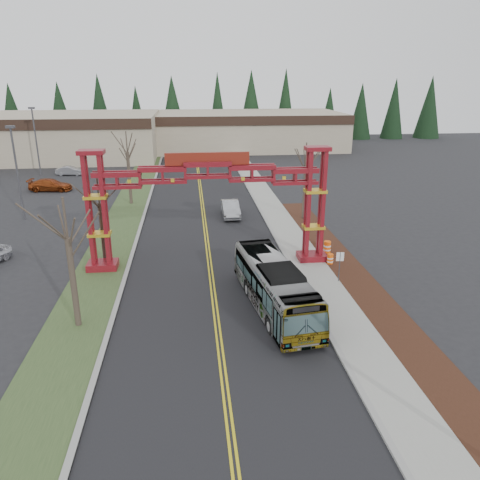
{
  "coord_description": "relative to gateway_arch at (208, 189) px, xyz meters",
  "views": [
    {
      "loc": [
        -1.27,
        -15.3,
        13.66
      ],
      "look_at": [
        1.89,
        13.86,
        3.4
      ],
      "focal_mm": 35.0,
      "sensor_mm": 36.0,
      "label": 1
    }
  ],
  "objects": [
    {
      "name": "retail_building_east",
      "position": [
        10.0,
        61.95,
        -2.47
      ],
      "size": [
        38.0,
        20.3,
        7.0
      ],
      "color": "tan",
      "rests_on": "ground"
    },
    {
      "name": "curb_right",
      "position": [
        6.15,
        7.0,
        -5.91
      ],
      "size": [
        0.3,
        110.0,
        0.15
      ],
      "primitive_type": "cube",
      "color": "gray",
      "rests_on": "ground"
    },
    {
      "name": "barrel_north",
      "position": [
        9.47,
        3.14,
        -5.48
      ],
      "size": [
        0.55,
        0.55,
        1.01
      ],
      "color": "#FF5E0E",
      "rests_on": "ground"
    },
    {
      "name": "parked_car_far_a",
      "position": [
        -18.69,
        36.92,
        -5.33
      ],
      "size": [
        4.05,
        1.67,
        1.31
      ],
      "primitive_type": "imported",
      "rotation": [
        0.0,
        0.0,
        1.5
      ],
      "color": "#9EA0A5",
      "rests_on": "ground"
    },
    {
      "name": "light_pole_near",
      "position": [
        -18.11,
        14.24,
        -0.61
      ],
      "size": [
        0.81,
        0.4,
        9.28
      ],
      "color": "#3F3F44",
      "rests_on": "ground"
    },
    {
      "name": "sidewalk_right",
      "position": [
        7.6,
        7.0,
        -5.91
      ],
      "size": [
        2.6,
        110.0,
        0.14
      ],
      "primitive_type": "cube",
      "color": "gray",
      "rests_on": "ground"
    },
    {
      "name": "bare_tree_median_far",
      "position": [
        -8.0,
        19.18,
        -0.16
      ],
      "size": [
        3.38,
        3.38,
        8.09
      ],
      "color": "#382D26",
      "rests_on": "ground"
    },
    {
      "name": "lane_line_right",
      "position": [
        0.12,
        7.0,
        -5.96
      ],
      "size": [
        0.12,
        100.0,
        0.01
      ],
      "primitive_type": "cube",
      "color": "gold",
      "rests_on": "road"
    },
    {
      "name": "silver_sedan",
      "position": [
        2.77,
        13.07,
        -5.18
      ],
      "size": [
        1.76,
        4.87,
        1.6
      ],
      "primitive_type": "imported",
      "rotation": [
        0.0,
        0.0,
        0.01
      ],
      "color": "#A5A8AD",
      "rests_on": "ground"
    },
    {
      "name": "road",
      "position": [
        -0.0,
        7.0,
        -5.97
      ],
      "size": [
        12.0,
        110.0,
        0.02
      ],
      "primitive_type": "cube",
      "color": "black",
      "rests_on": "ground"
    },
    {
      "name": "light_pole_far",
      "position": [
        -23.2,
        37.89,
        -0.42
      ],
      "size": [
        0.83,
        0.42,
        9.61
      ],
      "color": "#3F3F44",
      "rests_on": "ground"
    },
    {
      "name": "gateway_arch",
      "position": [
        0.0,
        0.0,
        0.0
      ],
      "size": [
        18.2,
        1.6,
        8.9
      ],
      "color": "#600C11",
      "rests_on": "ground"
    },
    {
      "name": "street_sign",
      "position": [
        8.79,
        -4.32,
        -4.33
      ],
      "size": [
        0.52,
        0.1,
        2.3
      ],
      "color": "#3F3F44",
      "rests_on": "ground"
    },
    {
      "name": "barrel_south",
      "position": [
        9.17,
        -1.01,
        -5.53
      ],
      "size": [
        0.48,
        0.48,
        0.9
      ],
      "color": "#FF5E0E",
      "rests_on": "ground"
    },
    {
      "name": "curb_left",
      "position": [
        -6.15,
        7.0,
        -5.91
      ],
      "size": [
        0.3,
        110.0,
        0.15
      ],
      "primitive_type": "cube",
      "color": "gray",
      "rests_on": "ground"
    },
    {
      "name": "retail_building_west",
      "position": [
        -30.0,
        53.96,
        -2.22
      ],
      "size": [
        46.0,
        22.3,
        7.5
      ],
      "color": "tan",
      "rests_on": "ground"
    },
    {
      "name": "ground",
      "position": [
        -0.0,
        -18.0,
        -5.98
      ],
      "size": [
        200.0,
        200.0,
        0.0
      ],
      "primitive_type": "plane",
      "color": "black",
      "rests_on": "ground"
    },
    {
      "name": "landscape_strip",
      "position": [
        10.2,
        -8.0,
        -5.92
      ],
      "size": [
        2.6,
        50.0,
        0.12
      ],
      "primitive_type": "cube",
      "color": "black",
      "rests_on": "ground"
    },
    {
      "name": "bare_tree_right_far",
      "position": [
        10.0,
        11.18,
        -0.44
      ],
      "size": [
        3.2,
        3.2,
        7.69
      ],
      "color": "#382D26",
      "rests_on": "ground"
    },
    {
      "name": "grass_median",
      "position": [
        -8.0,
        7.0,
        -5.94
      ],
      "size": [
        4.0,
        110.0,
        0.08
      ],
      "primitive_type": "cube",
      "color": "#314723",
      "rests_on": "ground"
    },
    {
      "name": "parked_car_mid_a",
      "position": [
        -18.83,
        26.84,
        -5.22
      ],
      "size": [
        5.42,
        2.59,
        1.52
      ],
      "primitive_type": "imported",
      "rotation": [
        0.0,
        0.0,
        1.48
      ],
      "color": "#8D3713",
      "rests_on": "ground"
    },
    {
      "name": "conifer_treeline",
      "position": [
        0.25,
        74.0,
        0.5
      ],
      "size": [
        116.1,
        5.6,
        13.0
      ],
      "color": "black",
      "rests_on": "ground"
    },
    {
      "name": "barrel_mid",
      "position": [
        9.61,
        1.35,
        -5.44
      ],
      "size": [
        0.58,
        0.58,
        1.08
      ],
      "color": "#FF5E0E",
      "rests_on": "ground"
    },
    {
      "name": "lane_line_left",
      "position": [
        -0.12,
        7.0,
        -5.96
      ],
      "size": [
        0.12,
        100.0,
        0.01
      ],
      "primitive_type": "cube",
      "color": "gold",
      "rests_on": "road"
    },
    {
      "name": "bare_tree_median_near",
      "position": [
        -8.0,
        -8.47,
        -0.64
      ],
      "size": [
        3.49,
        3.49,
        7.67
      ],
      "color": "#382D26",
      "rests_on": "ground"
    },
    {
      "name": "bare_tree_median_mid",
      "position": [
        -8.0,
        1.11,
        -1.19
      ],
      "size": [
        2.93,
        2.93,
        6.75
      ],
      "color": "#382D26",
      "rests_on": "ground"
    },
    {
      "name": "transit_bus",
      "position": [
        3.65,
        -7.56,
        -4.47
      ],
      "size": [
        3.94,
        11.09,
        3.02
      ],
      "primitive_type": "imported",
      "rotation": [
        0.0,
        0.0,
        0.13
      ],
      "color": "#9FA0A7",
      "rests_on": "ground"
    }
  ]
}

